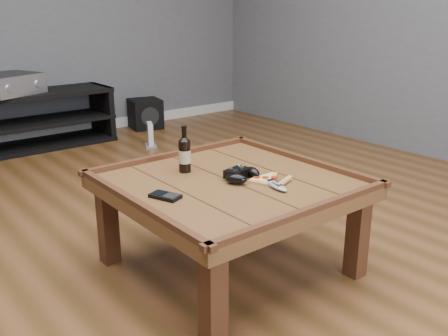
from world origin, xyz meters
TOP-DOWN VIEW (x-y plane):
  - ground at (0.00, 0.00)m, footprint 6.00×6.00m
  - baseboard at (0.00, 2.99)m, footprint 5.00×0.02m
  - coffee_table at (0.00, 0.00)m, footprint 1.03×1.03m
  - media_console at (0.00, 2.75)m, footprint 1.40×0.45m
  - beer_bottle at (-0.09, 0.23)m, footprint 0.06×0.06m
  - game_controller at (0.05, -0.03)m, footprint 0.20×0.16m
  - pizza_slice at (0.12, -0.12)m, footprint 0.23×0.28m
  - smartphone at (-0.35, -0.00)m, footprint 0.11×0.14m
  - remote_control at (0.10, -0.20)m, footprint 0.08×0.17m
  - av_receiver at (-0.16, 2.74)m, footprint 0.60×0.55m
  - subwoofer at (1.17, 2.80)m, footprint 0.35×0.35m
  - game_console at (0.84, 2.15)m, footprint 0.16×0.20m

SIDE VIEW (x-z plane):
  - ground at x=0.00m, z-range 0.00..0.00m
  - baseboard at x=0.00m, z-range 0.00..0.10m
  - game_console at x=0.84m, z-range -0.01..0.21m
  - subwoofer at x=1.17m, z-range 0.00..0.30m
  - media_console at x=0.00m, z-range 0.00..0.50m
  - coffee_table at x=0.00m, z-range 0.15..0.63m
  - smartphone at x=-0.35m, z-range 0.45..0.47m
  - pizza_slice at x=0.12m, z-range 0.45..0.47m
  - remote_control at x=0.10m, z-range 0.45..0.47m
  - game_controller at x=0.05m, z-range 0.45..0.50m
  - beer_bottle at x=-0.09m, z-range 0.43..0.65m
  - av_receiver at x=-0.16m, z-range 0.50..0.67m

